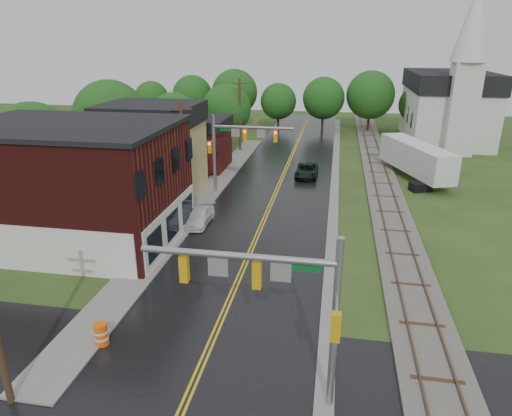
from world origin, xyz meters
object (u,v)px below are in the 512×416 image
(tree_left_b, at_px, (112,119))
(semi_trailer, at_px, (416,158))
(tree_left_a, at_px, (35,144))
(tree_left_c, at_px, (175,119))
(utility_pole_c, at_px, (240,114))
(traffic_signal_far, at_px, (237,141))
(tree_left_e, at_px, (227,110))
(construction_barrel, at_px, (101,334))
(pickup_white, at_px, (199,217))
(utility_pole_b, at_px, (183,155))
(church, at_px, (450,100))
(suv_dark, at_px, (307,171))
(brick_building, at_px, (72,183))
(traffic_signal_near, at_px, (277,290))

(tree_left_b, relative_size, semi_trailer, 0.84)
(tree_left_a, distance_m, tree_left_c, 18.98)
(utility_pole_c, bearing_deg, traffic_signal_far, -78.91)
(tree_left_e, bearing_deg, construction_barrel, -84.75)
(pickup_white, bearing_deg, tree_left_e, 99.60)
(utility_pole_b, height_order, tree_left_a, utility_pole_b)
(utility_pole_b, distance_m, tree_left_c, 19.24)
(church, height_order, construction_barrel, church)
(suv_dark, bearing_deg, utility_pole_c, 132.08)
(brick_building, bearing_deg, pickup_white, 28.64)
(tree_left_a, bearing_deg, suv_dark, 27.70)
(church, distance_m, pickup_white, 42.84)
(utility_pole_c, bearing_deg, utility_pole_b, -90.00)
(brick_building, relative_size, utility_pole_c, 1.59)
(suv_dark, bearing_deg, semi_trailer, 7.06)
(tree_left_e, bearing_deg, tree_left_b, -122.74)
(brick_building, bearing_deg, tree_left_a, 136.87)
(pickup_white, height_order, construction_barrel, pickup_white)
(church, distance_m, semi_trailer, 20.32)
(church, distance_m, traffic_signal_far, 35.59)
(traffic_signal_far, height_order, tree_left_a, tree_left_a)
(tree_left_c, xyz_separation_m, suv_dark, (16.30, -6.29, -3.85))
(suv_dark, relative_size, construction_barrel, 4.28)
(utility_pole_b, xyz_separation_m, tree_left_c, (-7.05, 17.90, -0.21))
(suv_dark, bearing_deg, tree_left_a, -151.90)
(semi_trailer, bearing_deg, pickup_white, -139.19)
(traffic_signal_near, distance_m, tree_left_b, 36.73)
(utility_pole_b, distance_m, tree_left_e, 23.99)
(pickup_white, bearing_deg, semi_trailer, 41.79)
(traffic_signal_far, height_order, tree_left_c, tree_left_c)
(traffic_signal_near, bearing_deg, brick_building, 140.83)
(tree_left_c, bearing_deg, traffic_signal_far, -51.18)
(tree_left_c, distance_m, suv_dark, 17.89)
(pickup_white, bearing_deg, construction_barrel, -89.77)
(church, height_order, tree_left_c, church)
(traffic_signal_far, distance_m, tree_left_c, 16.56)
(utility_pole_c, bearing_deg, tree_left_a, -120.55)
(church, distance_m, tree_left_e, 29.91)
(church, distance_m, suv_dark, 27.20)
(suv_dark, bearing_deg, tree_left_c, 159.30)
(traffic_signal_far, bearing_deg, church, 48.73)
(suv_dark, bearing_deg, pickup_white, -116.31)
(tree_left_c, bearing_deg, tree_left_b, -116.56)
(tree_left_c, bearing_deg, pickup_white, -66.40)
(brick_building, height_order, traffic_signal_far, brick_building)
(brick_building, height_order, church, church)
(church, relative_size, construction_barrel, 17.93)
(traffic_signal_far, bearing_deg, tree_left_b, 161.19)
(traffic_signal_near, distance_m, tree_left_a, 30.66)
(traffic_signal_far, bearing_deg, traffic_signal_near, -74.48)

